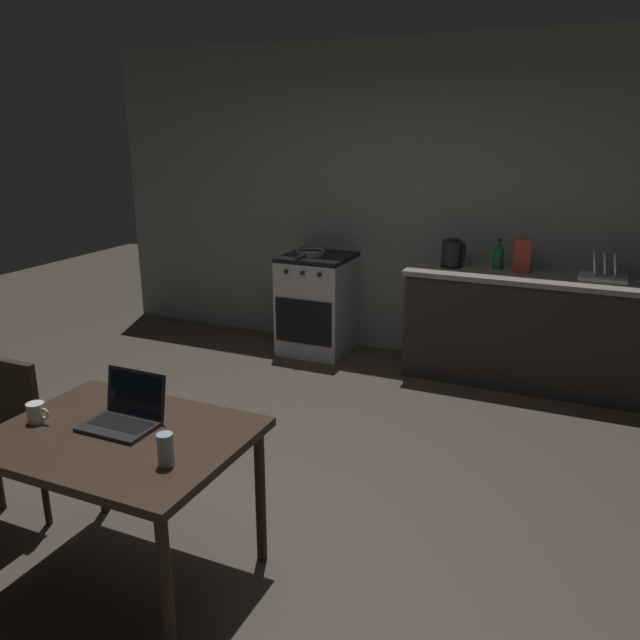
% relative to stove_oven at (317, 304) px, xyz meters
% --- Properties ---
extents(ground_plane, '(12.00, 12.00, 0.00)m').
position_rel_stove_oven_xyz_m(ground_plane, '(0.62, -2.24, -0.45)').
color(ground_plane, '#473D33').
extents(back_wall, '(6.40, 0.10, 2.73)m').
position_rel_stove_oven_xyz_m(back_wall, '(0.92, 0.35, 0.91)').
color(back_wall, gray).
rests_on(back_wall, ground_plane).
extents(kitchen_counter, '(2.16, 0.64, 0.91)m').
position_rel_stove_oven_xyz_m(kitchen_counter, '(1.97, 0.00, 0.00)').
color(kitchen_counter, '#282623').
rests_on(kitchen_counter, ground_plane).
extents(stove_oven, '(0.60, 0.62, 0.91)m').
position_rel_stove_oven_xyz_m(stove_oven, '(0.00, 0.00, 0.00)').
color(stove_oven, '#B7BABF').
rests_on(stove_oven, ground_plane).
extents(dining_table, '(1.10, 0.84, 0.74)m').
position_rel_stove_oven_xyz_m(dining_table, '(0.50, -3.21, 0.21)').
color(dining_table, '#332319').
rests_on(dining_table, ground_plane).
extents(laptop, '(0.32, 0.26, 0.23)m').
position_rel_stove_oven_xyz_m(laptop, '(0.46, -3.13, 0.33)').
color(laptop, '#232326').
rests_on(laptop, dining_table).
extents(electric_kettle, '(0.20, 0.18, 0.23)m').
position_rel_stove_oven_xyz_m(electric_kettle, '(1.21, 0.00, 0.57)').
color(electric_kettle, black).
rests_on(electric_kettle, kitchen_counter).
extents(frying_pan, '(0.26, 0.43, 0.05)m').
position_rel_stove_oven_xyz_m(frying_pan, '(-0.06, -0.03, 0.48)').
color(frying_pan, gray).
rests_on(frying_pan, stove_oven).
extents(coffee_mug, '(0.12, 0.08, 0.09)m').
position_rel_stove_oven_xyz_m(coffee_mug, '(0.09, -3.27, 0.33)').
color(coffee_mug, silver).
rests_on(coffee_mug, dining_table).
extents(drinking_glass, '(0.07, 0.07, 0.14)m').
position_rel_stove_oven_xyz_m(drinking_glass, '(0.85, -3.34, 0.35)').
color(drinking_glass, '#99B7C6').
rests_on(drinking_glass, dining_table).
extents(cereal_box, '(0.13, 0.05, 0.26)m').
position_rel_stove_oven_xyz_m(cereal_box, '(1.77, 0.02, 0.59)').
color(cereal_box, '#B2382D').
rests_on(cereal_box, kitchen_counter).
extents(dish_rack, '(0.34, 0.26, 0.21)m').
position_rel_stove_oven_xyz_m(dish_rack, '(2.37, 0.00, 0.50)').
color(dish_rack, silver).
rests_on(dish_rack, kitchen_counter).
extents(bottle_b, '(0.08, 0.08, 0.24)m').
position_rel_stove_oven_xyz_m(bottle_b, '(1.57, 0.08, 0.57)').
color(bottle_b, '#19592D').
rests_on(bottle_b, kitchen_counter).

